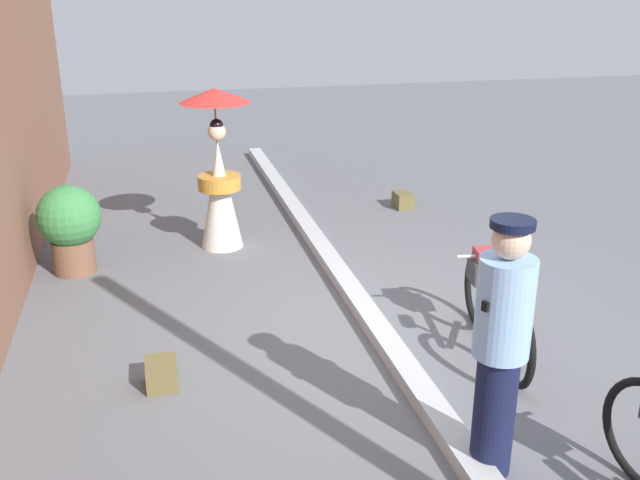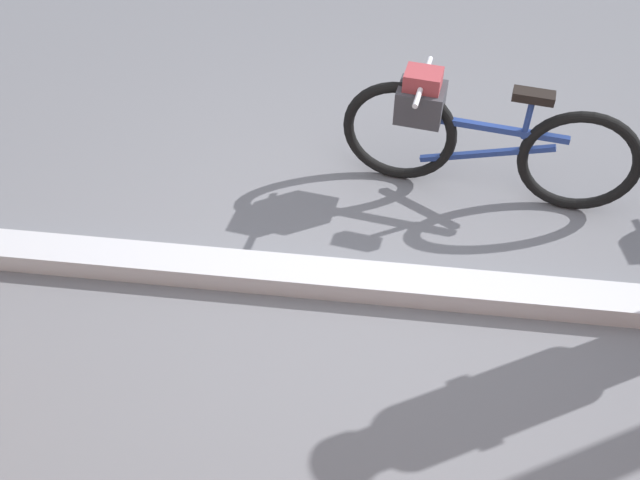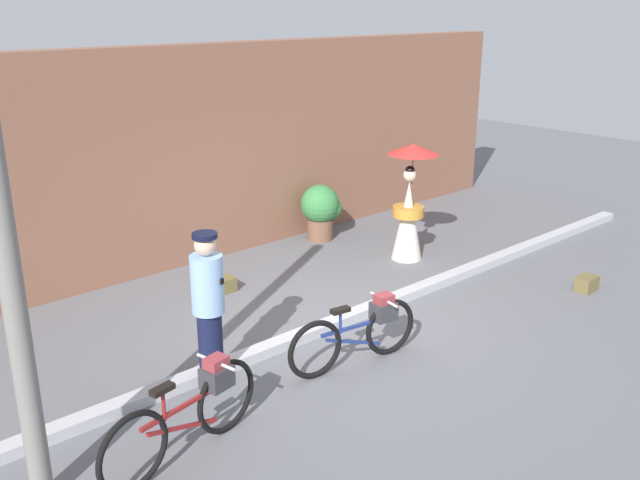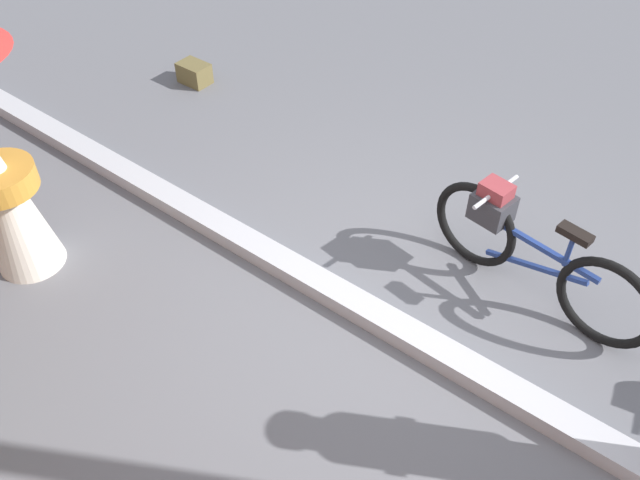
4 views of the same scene
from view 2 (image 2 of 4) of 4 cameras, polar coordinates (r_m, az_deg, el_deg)
ground_plane at (r=3.89m, az=5.05°, el=-3.98°), size 30.00×30.00×0.00m
sidewalk_curb at (r=3.84m, az=5.11°, el=-3.40°), size 14.00×0.20×0.12m
bicycle_far_side at (r=4.27m, az=11.90°, el=7.97°), size 1.68×0.48×0.77m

